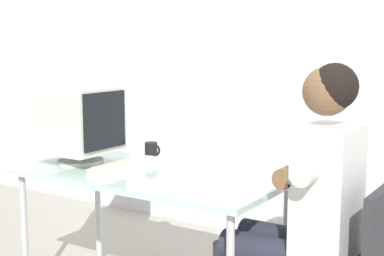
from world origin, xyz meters
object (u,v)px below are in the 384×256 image
(keyboard, at_px, (128,165))
(desk_mug, at_px, (151,151))
(desk, at_px, (150,183))
(crt_monitor, at_px, (80,119))
(person_seated, at_px, (302,201))

(keyboard, xyz_separation_m, desk_mug, (-0.02, 0.24, 0.04))
(desk_mug, bearing_deg, desk, -54.34)
(desk, distance_m, keyboard, 0.17)
(crt_monitor, xyz_separation_m, desk_mug, (0.27, 0.29, -0.19))
(desk, height_order, keyboard, keyboard)
(desk, xyz_separation_m, keyboard, (-0.16, 0.01, 0.07))
(desk, distance_m, person_seated, 0.83)
(keyboard, height_order, person_seated, person_seated)
(crt_monitor, bearing_deg, keyboard, 9.67)
(crt_monitor, bearing_deg, desk, 4.49)
(desk, height_order, person_seated, person_seated)
(desk, height_order, desk_mug, desk_mug)
(person_seated, bearing_deg, desk_mug, 165.60)
(keyboard, bearing_deg, desk_mug, 95.69)
(desk, xyz_separation_m, crt_monitor, (-0.45, -0.04, 0.30))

